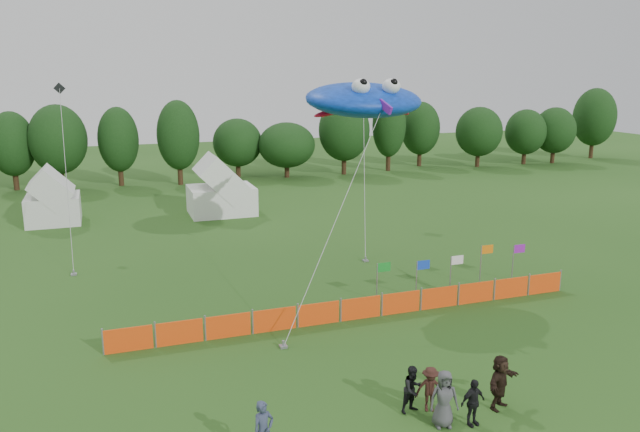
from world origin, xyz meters
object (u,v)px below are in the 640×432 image
object	(u,v)px
spectator_e	(444,399)
spectator_f	(500,382)
spectator_c	(430,389)
stingray_kite	(362,100)
tent_left	(53,200)
spectator_a	(263,431)
spectator_b	(413,389)
barrier_fence	(361,308)
spectator_d	(473,402)
tent_right	(221,191)

from	to	relation	value
spectator_e	spectator_f	world-z (taller)	spectator_e
spectator_c	stingray_kite	size ratio (longest dim) A/B	0.10
spectator_e	stingray_kite	bearing A→B (deg)	91.66
tent_left	spectator_e	distance (m)	35.40
tent_left	spectator_a	size ratio (longest dim) A/B	2.06
spectator_b	stingray_kite	size ratio (longest dim) A/B	0.11
spectator_e	spectator_c	bearing A→B (deg)	101.18
barrier_fence	spectator_a	bearing A→B (deg)	-127.75
spectator_f	spectator_a	bearing A→B (deg)	153.19
spectator_a	spectator_e	distance (m)	5.74
spectator_d	spectator_b	bearing A→B (deg)	128.87
spectator_e	stingray_kite	world-z (taller)	stingray_kite
barrier_fence	spectator_a	xyz separation A→B (m)	(-6.70, -8.65, 0.41)
tent_right	spectator_e	world-z (taller)	tent_right
tent_left	spectator_d	xyz separation A→B (m)	(13.95, -33.15, -0.90)
barrier_fence	spectator_f	world-z (taller)	spectator_f
spectator_d	spectator_f	size ratio (longest dim) A/B	0.84
spectator_d	stingray_kite	world-z (taller)	stingray_kite
spectator_a	spectator_e	bearing A→B (deg)	-20.40
tent_left	spectator_f	size ratio (longest dim) A/B	2.02
barrier_fence	spectator_e	distance (m)	8.90
tent_right	spectator_e	bearing A→B (deg)	-88.26
barrier_fence	spectator_d	bearing A→B (deg)	-90.43
tent_left	spectator_f	bearing A→B (deg)	-64.75
spectator_a	spectator_f	xyz separation A→B (m)	(8.03, 0.15, 0.02)
barrier_fence	tent_right	bearing A→B (deg)	94.80
barrier_fence	spectator_c	size ratio (longest dim) A/B	14.23
spectator_d	spectator_f	bearing A→B (deg)	14.96
tent_right	spectator_c	distance (m)	30.83
tent_right	barrier_fence	bearing A→B (deg)	-85.20
tent_left	spectator_b	xyz separation A→B (m)	(12.55, -31.82, -0.87)
tent_left	spectator_b	distance (m)	34.22
spectator_b	spectator_f	size ratio (longest dim) A/B	0.86
spectator_d	tent_left	bearing A→B (deg)	105.08
tent_left	barrier_fence	distance (m)	27.86
tent_left	barrier_fence	size ratio (longest dim) A/B	0.17
spectator_c	spectator_e	distance (m)	0.95
spectator_b	spectator_c	world-z (taller)	spectator_b
tent_right	spectator_f	bearing A→B (deg)	-84.08
tent_right	spectator_b	size ratio (longest dim) A/B	3.12
spectator_a	spectator_f	size ratio (longest dim) A/B	0.98
spectator_d	stingray_kite	size ratio (longest dim) A/B	0.10
spectator_c	spectator_d	world-z (taller)	spectator_d
spectator_c	spectator_b	bearing A→B (deg)	-175.64
tent_right	spectator_b	distance (m)	30.68
barrier_fence	spectator_c	xyz separation A→B (m)	(-0.91, -7.90, 0.27)
tent_left	spectator_a	world-z (taller)	tent_left
tent_left	stingray_kite	world-z (taller)	stingray_kite
tent_right	spectator_d	bearing A→B (deg)	-86.68
barrier_fence	spectator_c	distance (m)	7.96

